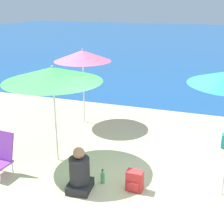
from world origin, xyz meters
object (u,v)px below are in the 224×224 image
(water_bottle, at_px, (103,178))
(beach_umbrella_pink, at_px, (83,56))
(beach_umbrella_green, at_px, (53,74))
(person_seated_near, at_px, (80,174))
(beach_chair_purple, at_px, (2,154))
(backpack_red, at_px, (135,181))

(water_bottle, bearing_deg, beach_umbrella_pink, 120.23)
(beach_umbrella_pink, distance_m, beach_umbrella_green, 2.31)
(person_seated_near, bearing_deg, beach_umbrella_green, 130.36)
(beach_chair_purple, bearing_deg, beach_umbrella_pink, 87.17)
(person_seated_near, height_order, water_bottle, person_seated_near)
(water_bottle, bearing_deg, beach_chair_purple, -170.52)
(beach_umbrella_pink, distance_m, person_seated_near, 3.78)
(beach_umbrella_green, bearing_deg, beach_chair_purple, -130.51)
(beach_chair_purple, distance_m, backpack_red, 2.68)
(beach_chair_purple, height_order, water_bottle, beach_chair_purple)
(person_seated_near, bearing_deg, beach_umbrella_pink, 106.51)
(beach_umbrella_pink, xyz_separation_m, beach_umbrella_green, (0.38, -2.28, 0.01))
(person_seated_near, xyz_separation_m, water_bottle, (0.31, 0.36, -0.23))
(person_seated_near, distance_m, water_bottle, 0.52)
(beach_umbrella_green, xyz_separation_m, backpack_red, (1.90, -0.56, -1.73))
(beach_umbrella_green, distance_m, beach_chair_purple, 1.87)
(person_seated_near, bearing_deg, water_bottle, 43.09)
(backpack_red, bearing_deg, beach_chair_purple, -173.07)
(beach_umbrella_pink, bearing_deg, water_bottle, -59.77)
(beach_chair_purple, bearing_deg, beach_umbrella_green, 53.38)
(beach_chair_purple, distance_m, person_seated_near, 1.71)
(backpack_red, height_order, water_bottle, backpack_red)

